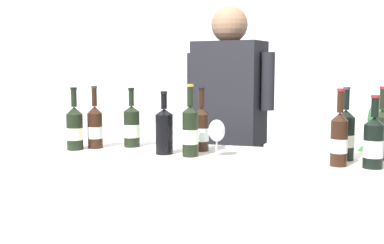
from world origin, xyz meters
name	(u,v)px	position (x,y,z in m)	size (l,w,h in m)	color
wall_back	(275,61)	(0.00, 2.60, 1.40)	(8.00, 0.10, 2.80)	white
wine_bottle_0	(339,139)	(0.58, -0.13, 1.05)	(0.07, 0.07, 0.33)	black
wine_bottle_1	(164,130)	(-0.22, -0.08, 1.05)	(0.08, 0.08, 0.30)	black
wine_bottle_2	(373,142)	(0.72, -0.14, 1.04)	(0.08, 0.08, 0.30)	black
wine_bottle_3	(95,127)	(-0.62, -0.02, 1.05)	(0.08, 0.08, 0.32)	black
wine_bottle_4	(190,131)	(-0.08, -0.10, 1.06)	(0.08, 0.08, 0.34)	black
wine_bottle_5	(382,132)	(0.77, 0.08, 1.06)	(0.08, 0.08, 0.33)	black
wine_bottle_6	(132,126)	(-0.46, 0.07, 1.04)	(0.09, 0.09, 0.31)	black
wine_bottle_7	(75,128)	(-0.70, -0.09, 1.05)	(0.08, 0.08, 0.32)	black
wine_bottle_8	(345,134)	(0.61, 0.02, 1.05)	(0.08, 0.08, 0.33)	black
wine_bottle_9	(201,129)	(-0.07, 0.06, 1.05)	(0.08, 0.08, 0.32)	black
wine_glass	(217,132)	(0.04, -0.08, 1.05)	(0.08, 0.08, 0.17)	silver
person_server	(228,150)	(-0.05, 0.63, 0.84)	(0.56, 0.32, 1.71)	black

